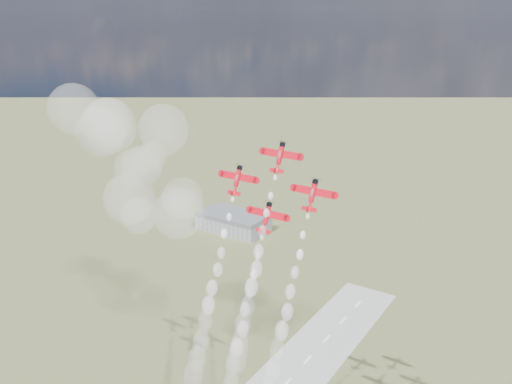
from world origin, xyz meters
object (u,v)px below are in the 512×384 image
object	(u,v)px
hangar	(233,222)
plane_slot	(267,217)
plane_lead	(280,157)
plane_left	(237,179)
plane_right	(312,194)

from	to	relation	value
hangar	plane_slot	bearing A→B (deg)	-52.11
hangar	plane_slot	size ratio (longest dim) A/B	3.88
plane_slot	plane_lead	bearing A→B (deg)	90.00
hangar	plane_left	world-z (taller)	plane_left
hangar	plane_right	bearing A→B (deg)	-49.11
plane_lead	hangar	bearing A→B (deg)	129.01
plane_lead	plane_right	distance (m)	15.51
plane_right	plane_lead	bearing A→B (deg)	164.38
hangar	plane_lead	world-z (taller)	plane_lead
plane_lead	plane_right	world-z (taller)	plane_lead
plane_right	plane_left	bearing A→B (deg)	180.00
hangar	plane_slot	world-z (taller)	plane_slot
plane_lead	plane_right	size ratio (longest dim) A/B	1.00
plane_lead	plane_right	xyz separation A→B (m)	(12.71, -3.55, -8.15)
plane_lead	plane_left	world-z (taller)	plane_lead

